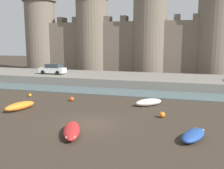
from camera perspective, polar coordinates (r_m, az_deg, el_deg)
The scene contains 12 objects.
ground_plane at distance 20.94m, azimuth -4.74°, elevation -8.56°, with size 160.00×160.00×0.00m, color #382D23.
water_channel at distance 32.92m, azimuth 3.26°, elevation -1.77°, with size 80.00×4.50×0.10m, color slate.
quay_road at distance 39.82m, azimuth 5.59°, elevation 1.00°, with size 58.67×10.00×1.23m, color slate.
castle at distance 50.99m, azimuth 8.18°, elevation 10.08°, with size 53.71×7.04×18.55m.
rowboat_midflat_left at distance 18.43m, azimuth 17.28°, elevation -10.47°, with size 2.10×3.14×0.62m.
rowboat_foreground_left at distance 26.37m, azimuth -19.44°, elevation -4.41°, with size 1.96×3.43×0.74m.
rowboat_foreground_right at distance 18.70m, azimuth -8.78°, elevation -9.81°, with size 2.47×3.89×0.64m.
rowboat_midflat_right at distance 26.69m, azimuth 7.99°, elevation -3.81°, with size 2.95×2.73×0.72m.
mooring_buoy_off_centre at distance 28.76m, azimuth -8.75°, elevation -3.13°, with size 0.48×0.48×0.48m, color #E04C1E.
mooring_buoy_near_shore at distance 32.16m, azimuth -17.44°, elevation -2.22°, with size 0.37×0.37×0.37m, color orange.
mooring_buoy_mid_mud at distance 22.85m, azimuth 10.85°, elevation -6.48°, with size 0.51×0.51×0.51m, color orange.
car_quay_centre_east at distance 42.76m, azimuth -12.76°, elevation 3.28°, with size 4.11×1.90×1.62m.
Camera 1 is at (7.15, -18.58, 6.49)m, focal length 42.00 mm.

